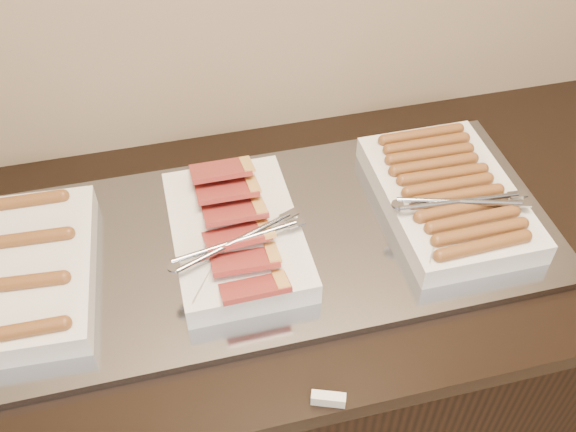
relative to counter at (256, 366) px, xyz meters
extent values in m
cube|color=black|center=(0.00, 0.00, -0.02)|extent=(2.00, 0.70, 0.86)
cube|color=black|center=(0.00, 0.00, 0.43)|extent=(2.06, 0.76, 0.04)
cube|color=gray|center=(0.01, 0.00, 0.46)|extent=(1.20, 0.50, 0.02)
cube|color=silver|center=(-0.42, 0.00, 0.49)|extent=(0.27, 0.39, 0.05)
cylinder|color=brown|center=(-0.42, -0.16, 0.52)|extent=(0.17, 0.03, 0.03)
cylinder|color=brown|center=(-0.42, -0.05, 0.52)|extent=(0.17, 0.04, 0.03)
cylinder|color=brown|center=(-0.41, 0.05, 0.52)|extent=(0.17, 0.03, 0.03)
cylinder|color=brown|center=(-0.42, 0.16, 0.52)|extent=(0.17, 0.03, 0.03)
cube|color=silver|center=(-0.02, 0.00, 0.49)|extent=(0.24, 0.36, 0.05)
cube|color=#A53537|center=(-0.02, -0.15, 0.52)|extent=(0.12, 0.09, 0.04)
cube|color=#A53537|center=(-0.02, -0.09, 0.52)|extent=(0.12, 0.09, 0.04)
cube|color=#A53537|center=(-0.03, -0.03, 0.52)|extent=(0.13, 0.10, 0.04)
cube|color=#A53537|center=(-0.02, 0.03, 0.53)|extent=(0.12, 0.09, 0.04)
cube|color=#A53537|center=(-0.02, 0.09, 0.53)|extent=(0.12, 0.09, 0.04)
cube|color=#A53537|center=(-0.03, 0.15, 0.53)|extent=(0.12, 0.09, 0.04)
cube|color=silver|center=(0.42, 0.00, 0.49)|extent=(0.26, 0.39, 0.05)
cylinder|color=brown|center=(0.41, -0.17, 0.52)|extent=(0.18, 0.03, 0.03)
cylinder|color=brown|center=(0.42, -0.13, 0.52)|extent=(0.17, 0.03, 0.03)
cylinder|color=brown|center=(0.42, -0.10, 0.52)|extent=(0.17, 0.03, 0.03)
cylinder|color=brown|center=(0.41, -0.07, 0.52)|extent=(0.17, 0.03, 0.03)
cylinder|color=brown|center=(0.42, -0.03, 0.52)|extent=(0.17, 0.03, 0.03)
cylinder|color=brown|center=(0.41, 0.00, 0.52)|extent=(0.17, 0.03, 0.03)
cylinder|color=brown|center=(0.42, 0.03, 0.52)|extent=(0.17, 0.03, 0.03)
cylinder|color=brown|center=(0.41, 0.07, 0.52)|extent=(0.17, 0.03, 0.03)
cylinder|color=brown|center=(0.42, 0.10, 0.52)|extent=(0.17, 0.03, 0.03)
cylinder|color=brown|center=(0.42, 0.13, 0.52)|extent=(0.17, 0.03, 0.03)
cylinder|color=brown|center=(0.42, 0.17, 0.52)|extent=(0.17, 0.03, 0.03)
cube|color=silver|center=(0.06, -0.36, 0.46)|extent=(0.06, 0.04, 0.02)
camera|label=1|loc=(-0.12, -0.84, 1.41)|focal=40.00mm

